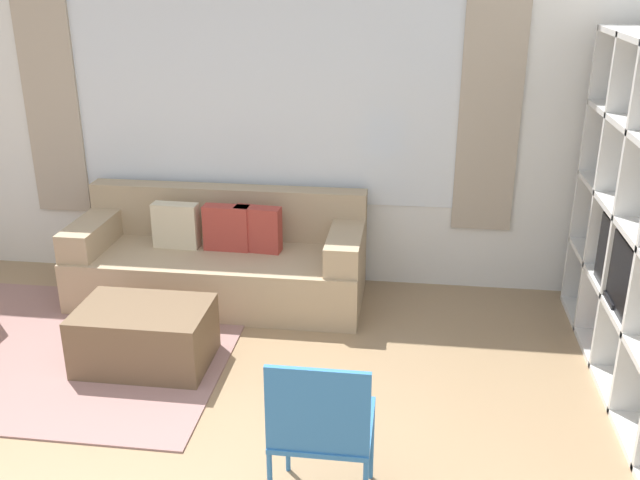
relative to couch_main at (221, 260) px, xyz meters
The scene contains 5 objects.
wall_back 1.19m from the couch_main, 59.91° to the left, with size 6.67×0.11×2.70m.
area_rug 1.28m from the couch_main, 129.54° to the right, with size 2.15×1.84×0.01m, color gray.
couch_main is the anchor object (origin of this frame).
ottoman 1.07m from the couch_main, 101.77° to the right, with size 0.81×0.55×0.40m.
folding_chair 2.49m from the couch_main, 64.61° to the right, with size 0.44×0.46×0.86m.
Camera 1 is at (1.13, -2.31, 2.39)m, focal length 40.00 mm.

